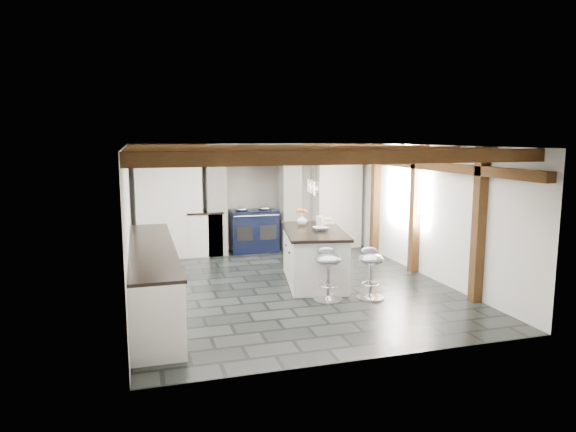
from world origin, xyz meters
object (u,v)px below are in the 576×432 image
object	(u,v)px
range_cooker	(253,230)
bar_stool_far	(328,268)
kitchen_island	(314,255)
bar_stool_near	(371,267)

from	to	relation	value
range_cooker	bar_stool_far	bearing A→B (deg)	-84.76
kitchen_island	bar_stool_near	world-z (taller)	kitchen_island
range_cooker	bar_stool_near	size ratio (longest dim) A/B	1.27
kitchen_island	bar_stool_near	bearing A→B (deg)	-53.71
kitchen_island	bar_stool_near	size ratio (longest dim) A/B	2.50
bar_stool_near	range_cooker	bearing A→B (deg)	112.72
bar_stool_near	bar_stool_far	distance (m)	0.66
bar_stool_near	bar_stool_far	size ratio (longest dim) A/B	0.97
kitchen_island	bar_stool_far	xyz separation A→B (m)	(-0.13, -1.02, 0.04)
bar_stool_near	bar_stool_far	xyz separation A→B (m)	(-0.65, 0.08, 0.01)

